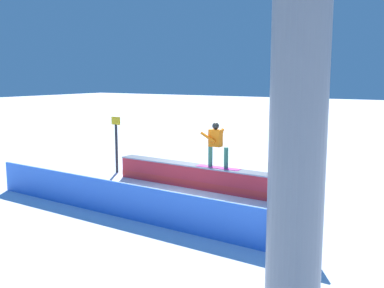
{
  "coord_description": "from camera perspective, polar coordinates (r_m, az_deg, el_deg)",
  "views": [
    {
      "loc": [
        -7.34,
        12.39,
        3.64
      ],
      "look_at": [
        -0.37,
        1.02,
        1.61
      ],
      "focal_mm": 42.22,
      "sensor_mm": 36.0,
      "label": 1
    }
  ],
  "objects": [
    {
      "name": "safety_fence",
      "position": [
        11.79,
        -8.49,
        -7.1
      ],
      "size": [
        10.13,
        0.58,
        0.92
      ],
      "primitive_type": "cube",
      "rotation": [
        0.0,
        0.0,
        -0.05
      ],
      "color": "#3A75EC",
      "rests_on": "ground_plane"
    },
    {
      "name": "trail_marker",
      "position": [
        17.18,
        -9.53,
        0.13
      ],
      "size": [
        0.4,
        0.1,
        2.12
      ],
      "color": "#262628",
      "rests_on": "ground_plane"
    },
    {
      "name": "snowboarder",
      "position": [
        14.2,
        3.08,
        0.09
      ],
      "size": [
        1.47,
        0.43,
        1.44
      ],
      "color": "#C42496",
      "rests_on": "grind_box"
    },
    {
      "name": "grind_box",
      "position": [
        14.77,
        0.86,
        -4.26
      ],
      "size": [
        6.34,
        0.86,
        0.75
      ],
      "color": "red",
      "rests_on": "ground_plane"
    },
    {
      "name": "ground_plane",
      "position": [
        14.85,
        0.86,
        -5.55
      ],
      "size": [
        120.0,
        120.0,
        0.0
      ],
      "primitive_type": "plane",
      "color": "white"
    }
  ]
}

